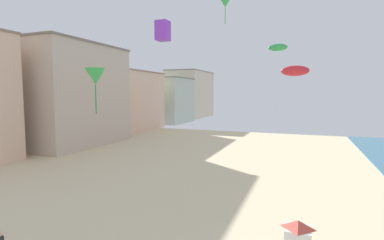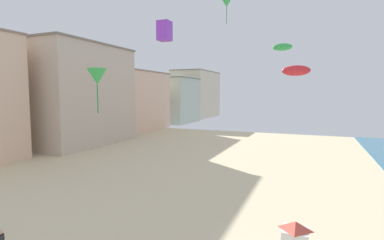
% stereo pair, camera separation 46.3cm
% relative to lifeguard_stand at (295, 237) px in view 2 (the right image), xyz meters
% --- Properties ---
extents(boardwalk_hotel_mid, '(16.09, 17.28, 15.74)m').
position_rel_lifeguard_stand_xyz_m(boardwalk_hotel_mid, '(-37.07, 23.16, 6.04)').
color(boardwalk_hotel_mid, '#C6B29E').
rests_on(boardwalk_hotel_mid, ground).
extents(boardwalk_hotel_far, '(10.68, 17.64, 12.99)m').
position_rel_lifeguard_stand_xyz_m(boardwalk_hotel_far, '(-37.07, 41.95, 4.66)').
color(boardwalk_hotel_far, beige).
rests_on(boardwalk_hotel_far, ground).
extents(boardwalk_hotel_distant, '(13.08, 14.28, 12.49)m').
position_rel_lifeguard_stand_xyz_m(boardwalk_hotel_distant, '(-37.07, 61.09, 4.41)').
color(boardwalk_hotel_distant, '#B7C6B2').
rests_on(boardwalk_hotel_distant, ground).
extents(boardwalk_hotel_furthest, '(10.70, 20.63, 15.70)m').
position_rel_lifeguard_stand_xyz_m(boardwalk_hotel_furthest, '(-37.07, 81.10, 6.02)').
color(boardwalk_hotel_furthest, beige).
rests_on(boardwalk_hotel_furthest, ground).
extents(lifeguard_stand, '(1.10, 1.10, 2.55)m').
position_rel_lifeguard_stand_xyz_m(lifeguard_stand, '(0.00, 0.00, 0.00)').
color(lifeguard_stand, white).
rests_on(lifeguard_stand, ground).
extents(kite_green_delta, '(1.44, 1.44, 3.27)m').
position_rel_lifeguard_stand_xyz_m(kite_green_delta, '(-14.08, 4.09, 7.47)').
color(kite_green_delta, green).
extents(kite_purple_box, '(0.96, 0.96, 1.51)m').
position_rel_lifeguard_stand_xyz_m(kite_purple_box, '(-10.48, 7.79, 11.15)').
color(kite_purple_box, purple).
extents(kite_green_parafoil, '(2.47, 0.69, 0.96)m').
position_rel_lifeguard_stand_xyz_m(kite_green_parafoil, '(-3.52, 27.34, 12.30)').
color(kite_green_parafoil, green).
extents(kite_green_delta_2, '(0.82, 0.82, 1.85)m').
position_rel_lifeguard_stand_xyz_m(kite_green_delta_2, '(-5.60, 8.28, 12.88)').
color(kite_green_delta_2, green).
extents(kite_red_parafoil_2, '(1.71, 0.47, 0.66)m').
position_rel_lifeguard_stand_xyz_m(kite_red_parafoil_2, '(-0.55, 6.48, 7.67)').
color(kite_red_parafoil_2, red).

